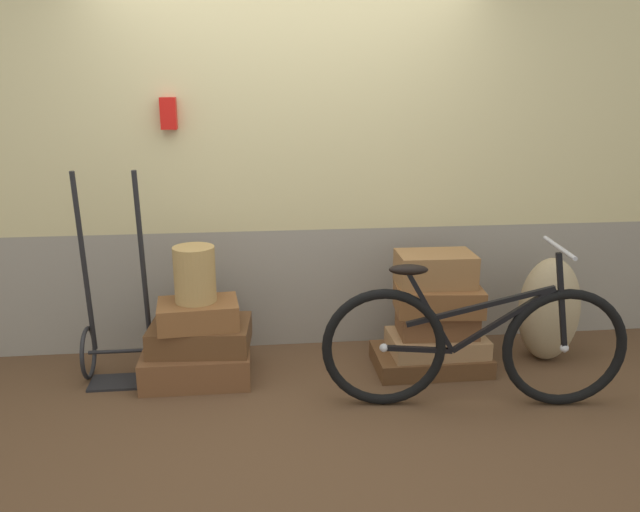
{
  "coord_description": "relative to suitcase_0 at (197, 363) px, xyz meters",
  "views": [
    {
      "loc": [
        -0.26,
        -3.5,
        1.84
      ],
      "look_at": [
        0.15,
        0.18,
        0.82
      ],
      "focal_mm": 35.47,
      "sensor_mm": 36.0,
      "label": 1
    }
  ],
  "objects": [
    {
      "name": "luggage_trolley",
      "position": [
        -0.48,
        0.06,
        0.19
      ],
      "size": [
        0.44,
        0.39,
        1.34
      ],
      "color": "black",
      "rests_on": "ground"
    },
    {
      "name": "suitcase_1",
      "position": [
        0.03,
        0.02,
        0.18
      ],
      "size": [
        0.65,
        0.48,
        0.16
      ],
      "primitive_type": "cube",
      "rotation": [
        0.0,
        0.0,
        -0.08
      ],
      "color": "brown",
      "rests_on": "suitcase_0"
    },
    {
      "name": "suitcase_6",
      "position": [
        1.56,
        -0.03,
        0.38
      ],
      "size": [
        0.58,
        0.4,
        0.17
      ],
      "primitive_type": "cube",
      "rotation": [
        0.0,
        0.0,
        -0.1
      ],
      "color": "brown",
      "rests_on": "suitcase_5"
    },
    {
      "name": "suitcase_4",
      "position": [
        1.56,
        -0.04,
        0.08
      ],
      "size": [
        0.62,
        0.4,
        0.12
      ],
      "primitive_type": "cube",
      "rotation": [
        0.0,
        0.0,
        0.02
      ],
      "color": "#9E754C",
      "rests_on": "suitcase_3"
    },
    {
      "name": "station_building",
      "position": [
        0.64,
        0.56,
        1.37
      ],
      "size": [
        7.19,
        0.74,
        2.93
      ],
      "color": "gray",
      "rests_on": "ground"
    },
    {
      "name": "suitcase_7",
      "position": [
        1.55,
        0.02,
        0.57
      ],
      "size": [
        0.5,
        0.32,
        0.21
      ],
      "primitive_type": "cube",
      "rotation": [
        0.0,
        0.0,
        -0.02
      ],
      "color": "olive",
      "rests_on": "suitcase_6"
    },
    {
      "name": "wicker_basket",
      "position": [
        0.02,
        -0.01,
        0.6
      ],
      "size": [
        0.26,
        0.26,
        0.35
      ],
      "primitive_type": "cylinder",
      "color": "#A8844C",
      "rests_on": "suitcase_2"
    },
    {
      "name": "bicycle",
      "position": [
        1.62,
        -0.54,
        0.28
      ],
      "size": [
        1.75,
        0.46,
        0.97
      ],
      "color": "black",
      "rests_on": "ground"
    },
    {
      "name": "burlap_sack",
      "position": [
        2.35,
        0.02,
        0.26
      ],
      "size": [
        0.41,
        0.35,
        0.72
      ],
      "primitive_type": "ellipsoid",
      "color": "#9E8966",
      "rests_on": "ground"
    },
    {
      "name": "ground",
      "position": [
        0.63,
        -0.29,
        -0.13
      ],
      "size": [
        9.19,
        5.2,
        0.06
      ],
      "primitive_type": "cube",
      "color": "#513823"
    },
    {
      "name": "suitcase_5",
      "position": [
        1.57,
        -0.01,
        0.22
      ],
      "size": [
        0.52,
        0.34,
        0.16
      ],
      "primitive_type": "cube",
      "rotation": [
        0.0,
        0.0,
        -0.06
      ],
      "color": "brown",
      "rests_on": "suitcase_4"
    },
    {
      "name": "suitcase_3",
      "position": [
        1.53,
        -0.03,
        -0.04
      ],
      "size": [
        0.74,
        0.46,
        0.12
      ],
      "primitive_type": "cube",
      "rotation": [
        0.0,
        0.0,
        -0.0
      ],
      "color": "brown",
      "rests_on": "ground"
    },
    {
      "name": "suitcase_2",
      "position": [
        0.03,
        -0.03,
        0.34
      ],
      "size": [
        0.52,
        0.37,
        0.16
      ],
      "primitive_type": "cube",
      "rotation": [
        0.0,
        0.0,
        0.09
      ],
      "color": "brown",
      "rests_on": "suitcase_1"
    },
    {
      "name": "suitcase_0",
      "position": [
        0.0,
        0.0,
        0.0
      ],
      "size": [
        0.68,
        0.5,
        0.2
      ],
      "primitive_type": "cube",
      "rotation": [
        0.0,
        0.0,
        0.0
      ],
      "color": "brown",
      "rests_on": "ground"
    }
  ]
}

